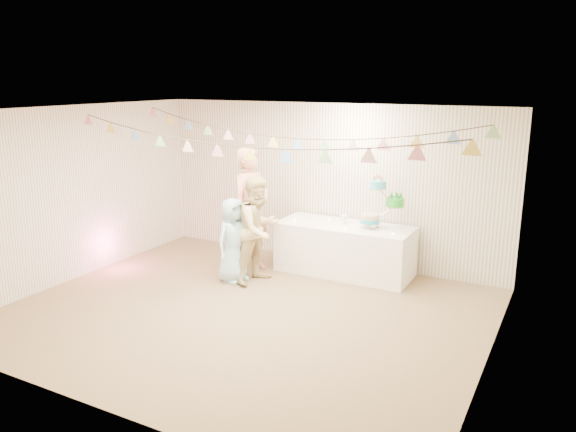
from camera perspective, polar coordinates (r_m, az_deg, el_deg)
The scene contains 23 objects.
floor at distance 7.47m, azimuth -4.30°, elevation -9.74°, with size 6.00×6.00×0.00m, color brown.
ceiling at distance 6.86m, azimuth -4.70°, elevation 10.59°, with size 6.00×6.00×0.00m, color silver.
back_wall at distance 9.21m, azimuth 3.88°, elevation 3.30°, with size 6.00×6.00×0.00m, color white.
front_wall at distance 5.21m, azimuth -19.47°, elevation -5.88°, with size 6.00×6.00×0.00m, color white.
left_wall at distance 8.99m, azimuth -20.86°, elevation 2.15°, with size 5.00×5.00×0.00m, color white.
right_wall at distance 6.05m, azimuth 20.31°, elevation -3.24°, with size 5.00×5.00×0.00m, color white.
table at distance 8.79m, azimuth 5.77°, elevation -3.36°, with size 2.08×0.83×0.78m, color white.
cake_stand at distance 8.47m, azimuth 9.46°, elevation 1.00°, with size 0.67×0.40×0.75m, color silver, non-canonical shape.
cake_bottom at distance 8.53m, azimuth 8.30°, elevation -0.88°, with size 0.31×0.31×0.15m, color #279FB9, non-canonical shape.
cake_middle at distance 8.50m, azimuth 10.80°, elevation 0.85°, with size 0.27×0.27×0.22m, color green, non-canonical shape.
cake_top_tier at distance 8.40m, azimuth 9.07°, elevation 2.66°, with size 0.25×0.25×0.19m, color #44BDD8, non-canonical shape.
platter at distance 8.88m, azimuth 2.10°, elevation -0.65°, with size 0.36×0.36×0.02m, color white.
posy at distance 8.74m, azimuth 5.70°, elevation -0.50°, with size 0.14×0.14×0.16m, color white, non-canonical shape.
person_adult_a at distance 8.75m, azimuth -3.77°, elevation 0.61°, with size 0.72×0.47×1.97m, color tan.
person_adult_b at distance 8.30m, azimuth -2.98°, elevation -1.36°, with size 0.78×0.61×1.61m, color #DFC489.
person_child at distance 8.39m, azimuth -5.56°, elevation -2.44°, with size 0.62×0.41×1.27m, color #A8D9ED.
bunting_back at distance 7.82m, azimuth -0.26°, elevation 9.21°, with size 5.60×1.10×0.40m, color pink, non-canonical shape.
bunting_front at distance 6.71m, azimuth -5.59°, elevation 8.10°, with size 5.60×0.90×0.36m, color #72A5E5, non-canonical shape.
tealight_0 at distance 8.87m, azimuth 0.68°, elevation -0.41°, with size 0.04×0.04×0.03m, color #FFD88C.
tealight_1 at distance 8.97m, azimuth 4.20°, elevation -0.28°, with size 0.04×0.04×0.03m, color #FFD88C.
tealight_2 at distance 8.45m, azimuth 5.89°, elevation -1.22°, with size 0.04×0.04×0.03m, color #FFD88C.
tealight_3 at distance 8.76m, azimuth 8.49°, elevation -0.75°, with size 0.04×0.04×0.03m, color #FFD88C.
tealight_4 at distance 8.25m, azimuth 10.62°, elevation -1.76°, with size 0.04×0.04×0.03m, color #FFD88C.
Camera 1 is at (3.69, -5.76, 3.00)m, focal length 35.00 mm.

